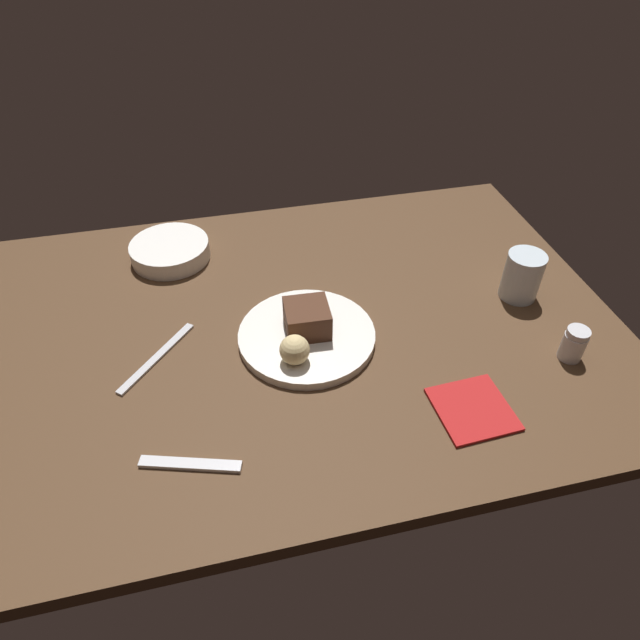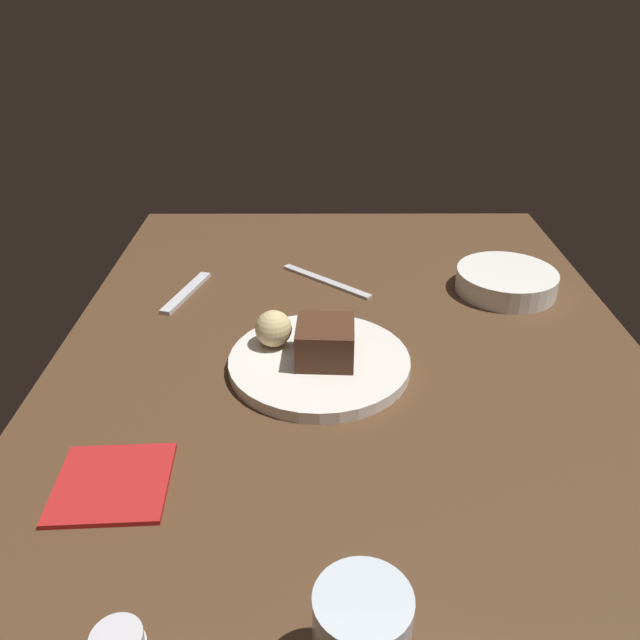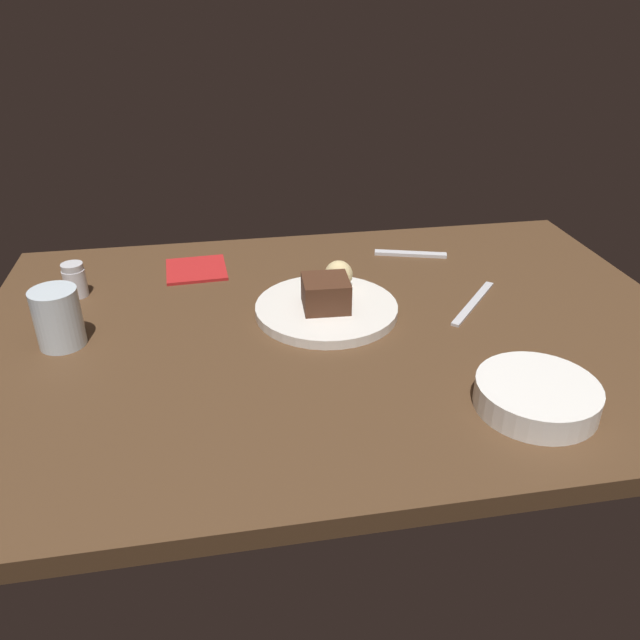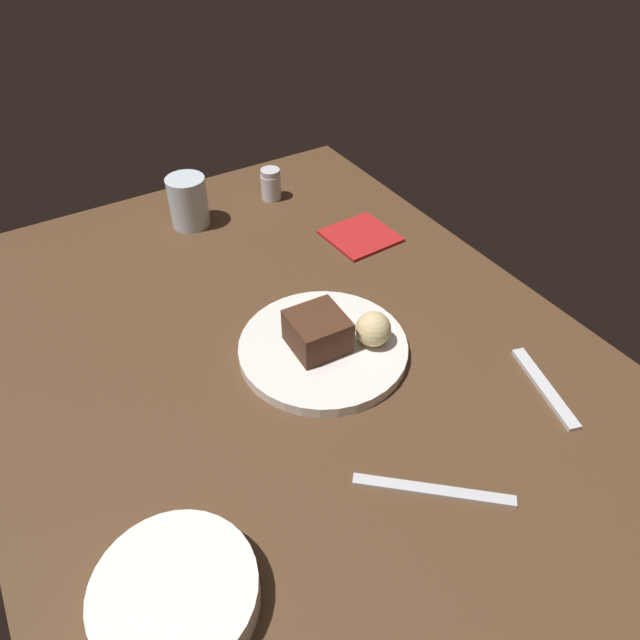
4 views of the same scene
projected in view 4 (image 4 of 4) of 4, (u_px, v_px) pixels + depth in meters
dining_table at (301, 376)px, 84.51cm from camera, size 120.00×84.00×3.00cm
dessert_plate at (323, 348)px, 85.45cm from camera, size 24.73×24.73×1.67cm
chocolate_cake_slice at (317, 331)px, 83.03cm from camera, size 8.13×8.04×5.26cm
bread_roll at (373, 329)px, 83.52cm from camera, size 5.15×5.15×5.15cm
salt_shaker at (271, 184)px, 117.79cm from camera, size 4.07×4.07×6.32cm
water_glass at (188, 202)px, 109.35cm from camera, size 7.28×7.28×9.56cm
side_bowl at (176, 595)px, 57.66cm from camera, size 16.61×16.61×3.75cm
dessert_spoon at (544, 387)px, 80.34cm from camera, size 14.88×6.05×0.70cm
butter_knife at (433, 490)px, 68.37cm from camera, size 13.49×15.28×0.50cm
folded_napkin at (360, 236)px, 108.72cm from camera, size 12.26×12.47×0.60cm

